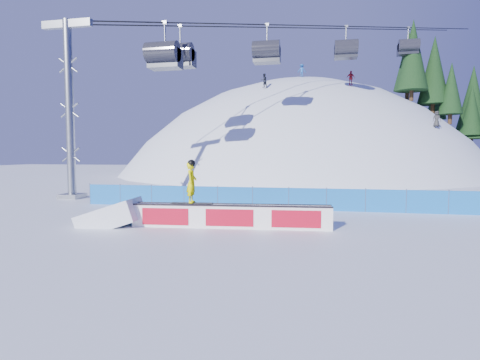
# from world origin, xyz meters

# --- Properties ---
(ground) EXTENTS (160.00, 160.00, 0.00)m
(ground) POSITION_xyz_m (0.00, 0.00, 0.00)
(ground) COLOR white
(ground) RESTS_ON ground
(snow_hill) EXTENTS (64.00, 64.00, 64.00)m
(snow_hill) POSITION_xyz_m (0.00, 42.00, -18.00)
(snow_hill) COLOR silver
(snow_hill) RESTS_ON ground
(treeline) EXTENTS (20.50, 11.35, 19.67)m
(treeline) POSITION_xyz_m (21.50, 40.97, 10.24)
(treeline) COLOR #342315
(treeline) RESTS_ON ground
(safety_fence) EXTENTS (22.05, 0.05, 1.30)m
(safety_fence) POSITION_xyz_m (0.00, 4.50, 0.60)
(safety_fence) COLOR blue
(safety_fence) RESTS_ON ground
(chairlift) EXTENTS (40.80, 41.70, 22.00)m
(chairlift) POSITION_xyz_m (4.74, 27.49, 16.89)
(chairlift) COLOR gray
(chairlift) RESTS_ON ground
(rail_box) EXTENTS (8.24, 1.27, 0.99)m
(rail_box) POSITION_xyz_m (-1.02, -1.01, 0.49)
(rail_box) COLOR white
(rail_box) RESTS_ON ground
(snow_ramp) EXTENTS (2.76, 1.86, 1.64)m
(snow_ramp) POSITION_xyz_m (-6.14, -1.45, 0.00)
(snow_ramp) COLOR white
(snow_ramp) RESTS_ON ground
(snowboarder) EXTENTS (1.77, 0.65, 1.83)m
(snowboarder) POSITION_xyz_m (-2.63, -1.15, 1.88)
(snowboarder) COLOR black
(snowboarder) RESTS_ON rail_box
(distant_skiers) EXTENTS (19.34, 9.29, 9.07)m
(distant_skiers) POSITION_xyz_m (3.71, 30.76, 11.46)
(distant_skiers) COLOR black
(distant_skiers) RESTS_ON ground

